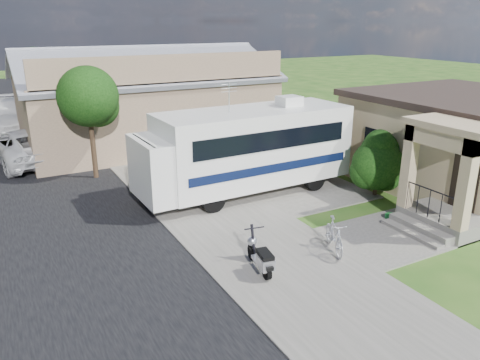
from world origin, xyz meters
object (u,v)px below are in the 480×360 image
shrub (378,162)px  scooter (261,257)px  van (5,116)px  garden_hose (390,217)px  motorhome (247,148)px  bicycle (334,237)px  pickup_truck (25,146)px

shrub → scooter: size_ratio=1.63×
van → garden_hose: 22.76m
motorhome → scooter: size_ratio=5.25×
shrub → bicycle: (-4.33, -2.89, -0.82)m
motorhome → pickup_truck: motorhome is taller
motorhome → garden_hose: size_ratio=23.18×
bicycle → van: bearing=131.3°
shrub → scooter: bearing=-156.8°
van → bicycle: bearing=-72.8°
bicycle → van: van is taller
shrub → van: shrub is taller
bicycle → garden_hose: size_ratio=4.49×
pickup_truck → scooter: bearing=99.1°
shrub → pickup_truck: (-11.03, 10.88, -0.50)m
scooter → pickup_truck: size_ratio=0.27×
pickup_truck → garden_hose: (9.85, -12.84, -0.71)m
shrub → garden_hose: size_ratio=7.19×
pickup_truck → shrub: bearing=127.0°
garden_hose → motorhome: bearing=123.1°
motorhome → shrub: size_ratio=3.22×
motorhome → pickup_truck: (-6.93, 8.37, -0.99)m
bicycle → pickup_truck: 15.32m
bicycle → garden_hose: bearing=39.3°
pickup_truck → van: bearing=-95.4°
motorhome → shrub: (4.10, -2.52, -0.48)m
bicycle → shrub: bearing=56.6°
pickup_truck → garden_hose: size_ratio=16.14×
scooter → bicycle: size_ratio=0.98×
bicycle → scooter: bearing=-157.6°
scooter → bicycle: bearing=9.7°
garden_hose → van: bearing=116.8°
motorhome → van: motorhome is taller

